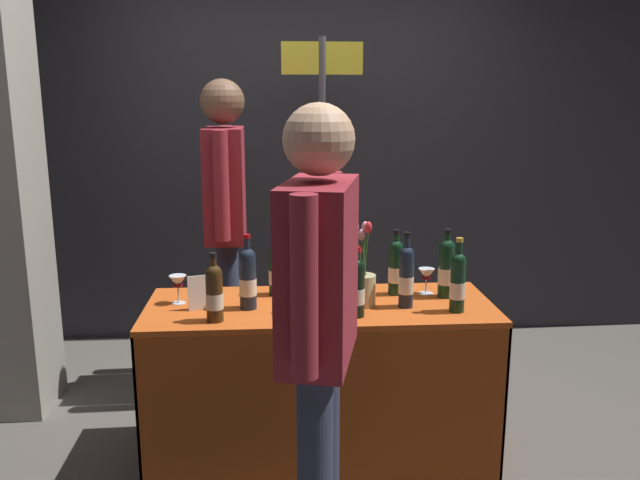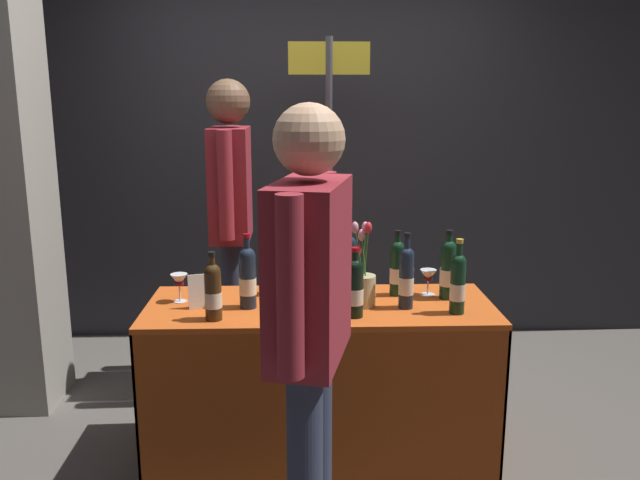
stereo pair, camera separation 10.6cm
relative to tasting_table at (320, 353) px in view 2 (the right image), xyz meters
The scene contains 20 objects.
ground_plane 0.50m from the tasting_table, ahead, with size 12.00×12.00×0.00m, color #514C47.
back_partition 1.92m from the tasting_table, 90.00° to the left, with size 5.09×0.12×2.95m, color #2D2D33.
tasting_table is the anchor object (origin of this frame).
featured_wine_bottle 0.62m from the tasting_table, 157.06° to the right, with size 0.07×0.07×0.30m.
display_bottle_0 0.54m from the tasting_table, ahead, with size 0.07×0.07×0.34m.
display_bottle_1 0.71m from the tasting_table, ahead, with size 0.08×0.08×0.33m.
display_bottle_2 0.44m from the tasting_table, 44.30° to the left, with size 0.07×0.07×0.36m.
display_bottle_3 0.43m from the tasting_table, 50.72° to the right, with size 0.08×0.08×0.31m.
display_bottle_4 0.72m from the tasting_table, 13.65° to the right, with size 0.07×0.07×0.33m.
display_bottle_5 0.54m from the tasting_table, 19.06° to the left, with size 0.07×0.07×0.31m.
display_bottle_6 0.44m from the tasting_table, 140.75° to the left, with size 0.08×0.08×0.31m.
display_bottle_7 0.50m from the tasting_table, behind, with size 0.08×0.08×0.34m.
wine_glass_near_vendor 0.73m from the tasting_table, behind, with size 0.08×0.08×0.13m.
wine_glass_mid 0.36m from the tasting_table, 137.69° to the right, with size 0.07×0.07×0.12m.
wine_glass_near_taster 0.63m from the tasting_table, 13.51° to the left, with size 0.08×0.08×0.12m.
flower_vase 0.40m from the tasting_table, ahead, with size 0.12×0.11×0.40m.
brochure_stand 0.61m from the tasting_table, behind, with size 0.13×0.01×0.15m, color silver.
vendor_presenter 1.07m from the tasting_table, 121.30° to the left, with size 0.24×0.58×1.76m.
taster_foreground_right 0.95m from the tasting_table, 94.29° to the right, with size 0.30×0.59×1.65m.
booth_signpost 1.30m from the tasting_table, 85.29° to the left, with size 0.47×0.04×2.00m.
Camera 2 is at (-0.09, -2.84, 1.68)m, focal length 36.61 mm.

